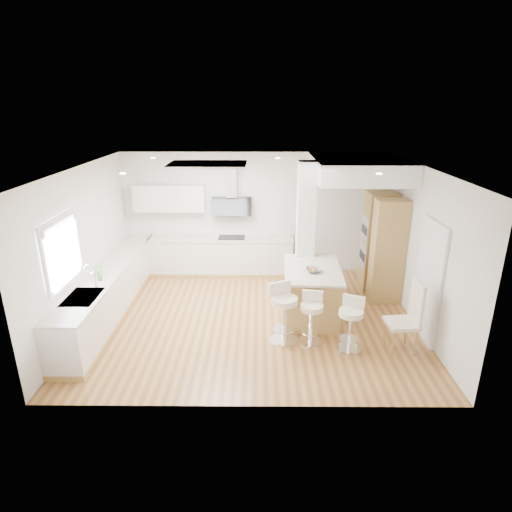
{
  "coord_description": "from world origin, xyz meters",
  "views": [
    {
      "loc": [
        0.13,
        -7.2,
        3.83
      ],
      "look_at": [
        0.07,
        0.4,
        1.1
      ],
      "focal_mm": 30.0,
      "sensor_mm": 36.0,
      "label": 1
    }
  ],
  "objects_px": {
    "peninsula": "(311,292)",
    "bar_stool_b": "(311,315)",
    "bar_stool_c": "(351,321)",
    "dining_chair": "(409,315)",
    "bar_stool_a": "(283,310)"
  },
  "relations": [
    {
      "from": "bar_stool_b",
      "to": "bar_stool_c",
      "type": "relative_size",
      "value": 0.98
    },
    {
      "from": "bar_stool_b",
      "to": "bar_stool_c",
      "type": "bearing_deg",
      "value": -10.36
    },
    {
      "from": "bar_stool_c",
      "to": "dining_chair",
      "type": "distance_m",
      "value": 0.93
    },
    {
      "from": "peninsula",
      "to": "bar_stool_c",
      "type": "bearing_deg",
      "value": -65.02
    },
    {
      "from": "peninsula",
      "to": "dining_chair",
      "type": "distance_m",
      "value": 1.87
    },
    {
      "from": "bar_stool_a",
      "to": "dining_chair",
      "type": "relative_size",
      "value": 0.86
    },
    {
      "from": "bar_stool_c",
      "to": "bar_stool_b",
      "type": "bearing_deg",
      "value": -178.09
    },
    {
      "from": "bar_stool_a",
      "to": "bar_stool_c",
      "type": "distance_m",
      "value": 1.11
    },
    {
      "from": "bar_stool_b",
      "to": "dining_chair",
      "type": "bearing_deg",
      "value": 1.47
    },
    {
      "from": "peninsula",
      "to": "bar_stool_b",
      "type": "height_order",
      "value": "peninsula"
    },
    {
      "from": "peninsula",
      "to": "bar_stool_c",
      "type": "xyz_separation_m",
      "value": [
        0.49,
        -1.21,
        0.04
      ]
    },
    {
      "from": "bar_stool_b",
      "to": "bar_stool_c",
      "type": "xyz_separation_m",
      "value": [
        0.61,
        -0.23,
        0.01
      ]
    },
    {
      "from": "peninsula",
      "to": "bar_stool_b",
      "type": "bearing_deg",
      "value": -93.78
    },
    {
      "from": "bar_stool_a",
      "to": "dining_chair",
      "type": "distance_m",
      "value": 2.01
    },
    {
      "from": "bar_stool_a",
      "to": "dining_chair",
      "type": "xyz_separation_m",
      "value": [
        1.99,
        -0.27,
        0.06
      ]
    }
  ]
}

